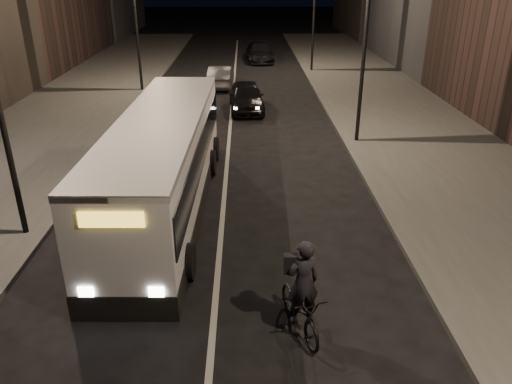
{
  "coord_description": "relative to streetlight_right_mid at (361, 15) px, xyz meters",
  "views": [
    {
      "loc": [
        0.74,
        -8.7,
        7.16
      ],
      "look_at": [
        1.01,
        3.67,
        1.5
      ],
      "focal_mm": 35.0,
      "sensor_mm": 36.0,
      "label": 1
    }
  ],
  "objects": [
    {
      "name": "ground",
      "position": [
        -5.33,
        -12.0,
        -5.36
      ],
      "size": [
        180.0,
        180.0,
        0.0
      ],
      "primitive_type": "plane",
      "color": "black",
      "rests_on": "ground"
    },
    {
      "name": "sidewalk_right",
      "position": [
        3.17,
        2.0,
        -5.28
      ],
      "size": [
        7.0,
        70.0,
        0.16
      ],
      "primitive_type": "cube",
      "color": "#3C3C39",
      "rests_on": "ground"
    },
    {
      "name": "sidewalk_left",
      "position": [
        -13.83,
        2.0,
        -5.28
      ],
      "size": [
        7.0,
        70.0,
        0.16
      ],
      "primitive_type": "cube",
      "color": "#3C3C39",
      "rests_on": "ground"
    },
    {
      "name": "streetlight_right_mid",
      "position": [
        0.0,
        0.0,
        0.0
      ],
      "size": [
        1.2,
        0.44,
        8.12
      ],
      "color": "black",
      "rests_on": "sidewalk_right"
    },
    {
      "name": "city_bus",
      "position": [
        -7.13,
        -6.2,
        -3.7
      ],
      "size": [
        2.9,
        11.39,
        3.05
      ],
      "rotation": [
        0.0,
        0.0,
        -0.03
      ],
      "color": "silver",
      "rests_on": "ground"
    },
    {
      "name": "cyclist_on_bicycle",
      "position": [
        -3.47,
        -12.24,
        -4.6
      ],
      "size": [
        1.23,
        2.11,
        2.3
      ],
      "rotation": [
        0.0,
        0.0,
        0.29
      ],
      "color": "black",
      "rests_on": "ground"
    },
    {
      "name": "car_near",
      "position": [
        -4.53,
        5.61,
        -4.62
      ],
      "size": [
        1.99,
        4.46,
        1.49
      ],
      "primitive_type": "imported",
      "rotation": [
        0.0,
        0.0,
        0.05
      ],
      "color": "black",
      "rests_on": "ground"
    },
    {
      "name": "car_mid",
      "position": [
        -6.13,
        11.28,
        -4.69
      ],
      "size": [
        1.6,
        4.15,
        1.35
      ],
      "primitive_type": "imported",
      "rotation": [
        0.0,
        0.0,
        3.1
      ],
      "color": "#3A3A3C",
      "rests_on": "ground"
    },
    {
      "name": "car_far",
      "position": [
        -3.38,
        20.61,
        -4.64
      ],
      "size": [
        2.33,
        5.08,
        1.44
      ],
      "primitive_type": "imported",
      "rotation": [
        0.0,
        0.0,
        0.06
      ],
      "color": "black",
      "rests_on": "ground"
    }
  ]
}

